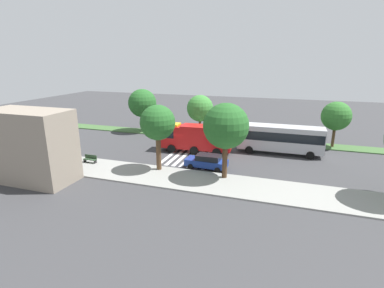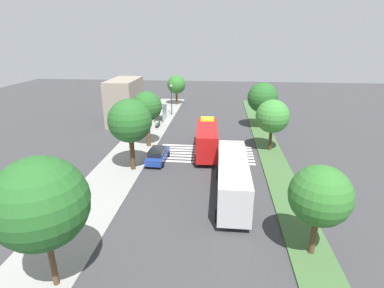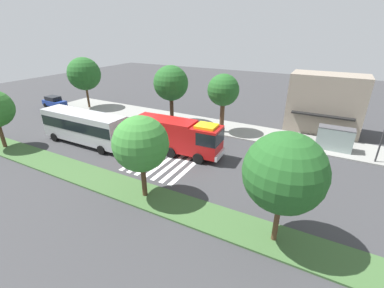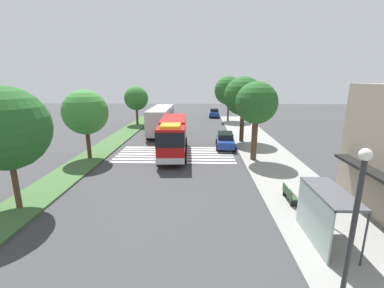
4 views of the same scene
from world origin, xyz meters
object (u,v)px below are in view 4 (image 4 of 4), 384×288
Objects in this scene: median_tree_west at (85,112)px; transit_bus at (161,118)px; street_lamp at (355,219)px; sidewalk_tree_far_west at (229,91)px; median_tree_far_west at (136,98)px; median_tree_center at (6,128)px; parked_car_mid at (225,140)px; bus_stop_shelter at (322,206)px; parked_car_west at (214,113)px; fire_truck at (173,135)px; bench_near_shelter at (289,194)px; sidewalk_tree_center at (256,104)px; sidewalk_tree_west at (243,96)px.

transit_bus is at bearing 157.56° from median_tree_west.
sidewalk_tree_far_west is at bearing 179.43° from street_lamp.
median_tree_far_west is 0.89× the size of median_tree_center.
parked_car_mid is 17.73m from bus_stop_shelter.
parked_car_mid is at bearing -6.72° from sidewalk_tree_far_west.
median_tree_center is at bearing -16.24° from parked_car_west.
fire_truck is 2.22× the size of parked_car_west.
median_tree_far_west reaches higher than bench_near_shelter.
median_tree_far_west is at bearing -50.72° from parked_car_west.
street_lamp is 0.78× the size of median_tree_center.
bench_near_shelter is 32.51m from sidewalk_tree_far_west.
bus_stop_shelter is at bearing 27.57° from fire_truck.
sidewalk_tree_center is at bearing 178.61° from street_lamp.
transit_bus is at bearing -160.65° from street_lamp.
parked_car_west is (-27.73, 5.52, -1.16)m from fire_truck.
median_tree_west reaches higher than bench_near_shelter.
sidewalk_tree_far_west is at bearing 180.00° from sidewalk_tree_west.
sidewalk_tree_center reaches higher than fire_truck.
median_tree_far_west is at bearing 36.20° from transit_bus.
median_tree_west is (-8.60, -16.13, 3.91)m from bench_near_shelter.
median_tree_west is at bearing -118.07° from bench_near_shelter.
transit_bus is at bearing -115.45° from sidewalk_tree_west.
bus_stop_shelter is at bearing 166.39° from street_lamp.
transit_bus is 1.38× the size of sidewalk_tree_west.
sidewalk_tree_far_west is at bearing 154.99° from median_tree_center.
parked_car_west is at bearing -177.75° from street_lamp.
sidewalk_tree_center is at bearing 6.96° from parked_car_west.
parked_car_west is 41.62m from median_tree_center.
parked_car_mid is 6.99m from sidewalk_tree_center.
median_tree_center is at bearing 0.00° from median_tree_west.
median_tree_center reaches higher than bench_near_shelter.
transit_bus reaches higher than bus_stop_shelter.
fire_truck is 2.02× the size of parked_car_mid.
parked_car_mid is at bearing 109.99° from median_tree_west.
sidewalk_tree_center is (29.25, 2.20, 4.45)m from parked_car_west.
median_tree_west is at bearing -64.76° from sidewalk_tree_west.
street_lamp reaches higher than transit_bus.
transit_bus reaches higher than bench_near_shelter.
sidewalk_tree_center is 1.12× the size of median_tree_west.
fire_truck is 2.76× the size of bus_stop_shelter.
sidewalk_tree_far_west is (-11.16, 10.51, 3.38)m from transit_bus.
sidewalk_tree_west reaches higher than transit_bus.
fire_truck is 1.54× the size of median_tree_far_west.
sidewalk_tree_far_west is at bearing 146.42° from median_tree_west.
sidewalk_tree_far_west is (-36.13, -0.52, 3.65)m from bus_stop_shelter.
sidewalk_tree_far_west reaches higher than median_tree_west.
transit_bus is 13.58m from median_tree_west.
parked_car_west is 0.80× the size of street_lamp.
fire_truck is 1.25× the size of sidewalk_tree_west.
median_tree_far_west is at bearing 180.00° from median_tree_west.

